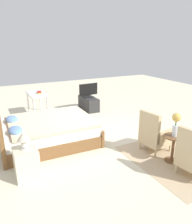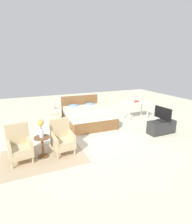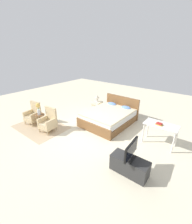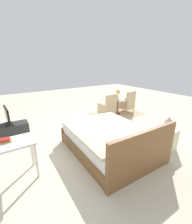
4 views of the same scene
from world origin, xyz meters
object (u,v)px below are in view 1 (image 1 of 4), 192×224
object	(u,v)px
tv_stand	(89,103)
armchair_by_window_right	(154,135)
flower_vase	(176,122)
tv_flatscreen	(88,90)
vanity_desk	(37,96)
book_stack	(39,92)
bed	(46,131)
nightstand	(26,163)
table_lamp	(24,138)
side_table	(173,145)

from	to	relation	value
tv_stand	armchair_by_window_right	bearing A→B (deg)	179.49
flower_vase	tv_stand	size ratio (longest dim) A/B	0.50
tv_flatscreen	vanity_desk	bearing A→B (deg)	83.93
armchair_by_window_right	book_stack	xyz separation A→B (m)	(3.58, 1.65, 0.39)
tv_stand	tv_flatscreen	distance (m)	0.47
flower_vase	tv_flatscreen	size ratio (longest dim) A/B	0.68
flower_vase	tv_flatscreen	world-z (taller)	flower_vase
bed	armchair_by_window_right	distance (m)	2.49
nightstand	book_stack	size ratio (longest dim) A/B	2.47
nightstand	tv_flatscreen	distance (m)	4.20
bed	table_lamp	world-z (taller)	bed
bed	armchair_by_window_right	size ratio (longest dim) A/B	2.39
table_lamp	book_stack	bearing A→B (deg)	-17.49
flower_vase	nightstand	xyz separation A→B (m)	(0.79, 2.72, -0.58)
nightstand	table_lamp	world-z (taller)	table_lamp
side_table	vanity_desk	bearing A→B (deg)	22.97
bed	nightstand	world-z (taller)	bed
nightstand	tv_stand	size ratio (longest dim) A/B	0.57
nightstand	flower_vase	bearing A→B (deg)	-106.27
side_table	tv_stand	distance (m)	3.97
flower_vase	tv_stand	xyz separation A→B (m)	(3.97, 0.01, -0.62)
vanity_desk	bed	bearing A→B (deg)	172.49
nightstand	table_lamp	distance (m)	0.49
bed	table_lamp	size ratio (longest dim) A/B	6.66
side_table	flower_vase	world-z (taller)	flower_vase
armchair_by_window_right	side_table	size ratio (longest dim) A/B	1.66
armchair_by_window_right	flower_vase	bearing A→B (deg)	-176.07
tv_flatscreen	book_stack	size ratio (longest dim) A/B	3.17
tv_stand	book_stack	xyz separation A→B (m)	(0.14, 1.68, 0.55)
bed	tv_flatscreen	distance (m)	2.87
bed	tv_flatscreen	bearing A→B (deg)	-45.95
side_table	book_stack	xyz separation A→B (m)	(4.10, 1.68, 0.43)
side_table	table_lamp	distance (m)	2.87
table_lamp	book_stack	size ratio (longest dim) A/B	1.50
book_stack	table_lamp	bearing A→B (deg)	162.51
nightstand	table_lamp	size ratio (longest dim) A/B	1.65
tv_stand	tv_flatscreen	bearing A→B (deg)	3.48
tv_stand	book_stack	distance (m)	1.77
side_table	flower_vase	distance (m)	0.50
side_table	vanity_desk	xyz separation A→B (m)	(4.16, 1.76, 0.29)
tv_flatscreen	nightstand	bearing A→B (deg)	139.43
armchair_by_window_right	tv_stand	world-z (taller)	armchair_by_window_right
nightstand	vanity_desk	bearing A→B (deg)	-15.98
tv_flatscreen	table_lamp	bearing A→B (deg)	139.42
side_table	nightstand	bearing A→B (deg)	73.73
nightstand	side_table	bearing A→B (deg)	-106.27
book_stack	bed	bearing A→B (deg)	170.21
bed	nightstand	xyz separation A→B (m)	(-1.20, 0.68, -0.03)
table_lamp	nightstand	bearing A→B (deg)	-90.00
armchair_by_window_right	tv_stand	size ratio (longest dim) A/B	0.96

